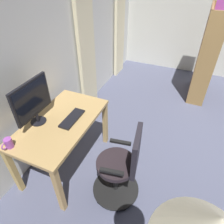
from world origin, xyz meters
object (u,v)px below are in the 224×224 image
object	(u,v)px
desk	(62,128)
office_chair	(122,168)
mug_coffee	(8,143)
computer_keyboard	(72,118)
computer_monitor	(32,101)
bookshelf	(205,54)

from	to	relation	value
desk	office_chair	world-z (taller)	office_chair
mug_coffee	computer_keyboard	bearing A→B (deg)	151.02
computer_keyboard	office_chair	bearing A→B (deg)	73.69
desk	computer_keyboard	xyz separation A→B (m)	(-0.09, 0.11, 0.12)
computer_monitor	computer_keyboard	xyz separation A→B (m)	(-0.19, 0.34, -0.29)
office_chair	computer_keyboard	distance (m)	0.81
computer_monitor	mug_coffee	world-z (taller)	computer_monitor
desk	mug_coffee	bearing A→B (deg)	-23.57
desk	mug_coffee	distance (m)	0.61
desk	office_chair	bearing A→B (deg)	81.52
desk	computer_monitor	size ratio (longest dim) A/B	2.33
desk	bookshelf	xyz separation A→B (m)	(-2.61, 1.44, 0.18)
desk	bookshelf	distance (m)	2.99
computer_monitor	office_chair	bearing A→B (deg)	88.98
computer_keyboard	mug_coffee	xyz separation A→B (m)	(0.63, -0.35, 0.04)
desk	mug_coffee	xyz separation A→B (m)	(0.54, -0.24, 0.16)
mug_coffee	bookshelf	world-z (taller)	bookshelf
office_chair	bookshelf	size ratio (longest dim) A/B	0.58
desk	computer_monitor	bearing A→B (deg)	-65.57
computer_monitor	desk	bearing A→B (deg)	114.43
office_chair	computer_keyboard	world-z (taller)	office_chair
mug_coffee	bookshelf	xyz separation A→B (m)	(-3.15, 1.67, 0.02)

